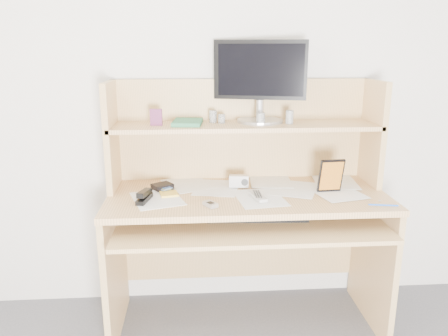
{
  "coord_description": "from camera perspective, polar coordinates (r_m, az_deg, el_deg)",
  "views": [
    {
      "loc": [
        -0.27,
        -0.6,
        1.45
      ],
      "look_at": [
        -0.12,
        1.43,
        0.9
      ],
      "focal_mm": 35.0,
      "sensor_mm": 36.0,
      "label": 1
    }
  ],
  "objects": [
    {
      "name": "back_wall",
      "position": [
        2.42,
        2.32,
        10.41
      ],
      "size": [
        3.6,
        0.04,
        2.5
      ],
      "primitive_type": "cube",
      "color": "silver",
      "rests_on": "floor"
    },
    {
      "name": "desk",
      "position": [
        2.3,
        2.83,
        -4.01
      ],
      "size": [
        1.4,
        0.7,
        1.3
      ],
      "color": "tan",
      "rests_on": "floor"
    },
    {
      "name": "paper_clutter",
      "position": [
        2.21,
        3.09,
        -3.26
      ],
      "size": [
        1.32,
        0.54,
        0.01
      ],
      "primitive_type": "cube",
      "color": "white",
      "rests_on": "desk"
    },
    {
      "name": "keyboard",
      "position": [
        2.19,
        4.28,
        -5.91
      ],
      "size": [
        0.5,
        0.2,
        0.03
      ],
      "rotation": [
        0.0,
        0.0,
        -0.06
      ],
      "color": "black",
      "rests_on": "desk"
    },
    {
      "name": "tv_remote",
      "position": [
        2.13,
        4.4,
        -3.68
      ],
      "size": [
        0.08,
        0.16,
        0.02
      ],
      "primitive_type": "cube",
      "rotation": [
        0.0,
        0.0,
        0.25
      ],
      "color": "#A8A7A3",
      "rests_on": "paper_clutter"
    },
    {
      "name": "flip_phone",
      "position": [
        2.02,
        -1.8,
        -4.64
      ],
      "size": [
        0.08,
        0.09,
        0.02
      ],
      "primitive_type": "cube",
      "rotation": [
        0.0,
        0.0,
        0.57
      ],
      "color": "#AEAEB1",
      "rests_on": "paper_clutter"
    },
    {
      "name": "stapler",
      "position": [
        2.12,
        -10.38,
        -3.54
      ],
      "size": [
        0.07,
        0.15,
        0.05
      ],
      "primitive_type": "cube",
      "rotation": [
        0.0,
        0.0,
        -0.23
      ],
      "color": "black",
      "rests_on": "paper_clutter"
    },
    {
      "name": "wallet",
      "position": [
        2.28,
        -8.06,
        -2.37
      ],
      "size": [
        0.12,
        0.12,
        0.02
      ],
      "primitive_type": "cube",
      "rotation": [
        0.0,
        0.0,
        0.59
      ],
      "color": "black",
      "rests_on": "paper_clutter"
    },
    {
      "name": "sticky_note_pad",
      "position": [
        2.2,
        -7.2,
        -3.39
      ],
      "size": [
        0.1,
        0.1,
        0.01
      ],
      "primitive_type": "cube",
      "rotation": [
        0.0,
        0.0,
        0.2
      ],
      "color": "yellow",
      "rests_on": "desk"
    },
    {
      "name": "digital_camera",
      "position": [
        2.28,
        1.95,
        -1.72
      ],
      "size": [
        0.11,
        0.05,
        0.06
      ],
      "primitive_type": "cube",
      "rotation": [
        0.0,
        0.0,
        -0.13
      ],
      "color": "#B6B6B8",
      "rests_on": "paper_clutter"
    },
    {
      "name": "game_case",
      "position": [
        2.25,
        13.79,
        -0.98
      ],
      "size": [
        0.12,
        0.02,
        0.17
      ],
      "primitive_type": "cube",
      "rotation": [
        0.0,
        0.0,
        0.09
      ],
      "color": "black",
      "rests_on": "paper_clutter"
    },
    {
      "name": "blue_pen",
      "position": [
        2.15,
        20.09,
        -4.58
      ],
      "size": [
        0.13,
        0.03,
        0.01
      ],
      "primitive_type": "cylinder",
      "rotation": [
        1.57,
        0.0,
        1.38
      ],
      "color": "blue",
      "rests_on": "paper_clutter"
    },
    {
      "name": "card_box",
      "position": [
        2.24,
        -8.85,
        6.56
      ],
      "size": [
        0.06,
        0.03,
        0.08
      ],
      "primitive_type": "cube",
      "rotation": [
        0.0,
        0.0,
        -0.13
      ],
      "color": "maroon",
      "rests_on": "desk"
    },
    {
      "name": "shelf_book",
      "position": [
        2.26,
        -4.78,
        5.97
      ],
      "size": [
        0.16,
        0.21,
        0.02
      ],
      "primitive_type": "cube",
      "rotation": [
        0.0,
        0.0,
        -0.11
      ],
      "color": "#2E7546",
      "rests_on": "desk"
    },
    {
      "name": "chip_stack_a",
      "position": [
        2.25,
        4.8,
        6.44
      ],
      "size": [
        0.05,
        0.05,
        0.06
      ],
      "primitive_type": "cylinder",
      "rotation": [
        0.0,
        0.0,
        0.14
      ],
      "color": "black",
      "rests_on": "desk"
    },
    {
      "name": "chip_stack_b",
      "position": [
        2.3,
        -1.45,
        6.74
      ],
      "size": [
        0.05,
        0.05,
        0.06
      ],
      "primitive_type": "cylinder",
      "rotation": [
        0.0,
        0.0,
        0.26
      ],
      "color": "silver",
      "rests_on": "desk"
    },
    {
      "name": "chip_stack_c",
      "position": [
        2.29,
        -0.3,
        6.46
      ],
      "size": [
        0.04,
        0.04,
        0.05
      ],
      "primitive_type": "cylinder",
      "rotation": [
        0.0,
        0.0,
        0.21
      ],
      "color": "black",
      "rests_on": "desk"
    },
    {
      "name": "chip_stack_d",
      "position": [
        2.29,
        8.56,
        6.58
      ],
      "size": [
        0.05,
        0.05,
        0.07
      ],
      "primitive_type": "cylinder",
      "rotation": [
        0.0,
        0.0,
        0.14
      ],
      "color": "silver",
      "rests_on": "desk"
    },
    {
      "name": "monitor",
      "position": [
        2.33,
        4.74,
        11.54
      ],
      "size": [
        0.48,
        0.24,
        0.42
      ],
      "rotation": [
        0.0,
        0.0,
        -0.26
      ],
      "color": "#B2B2B7",
      "rests_on": "desk"
    }
  ]
}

